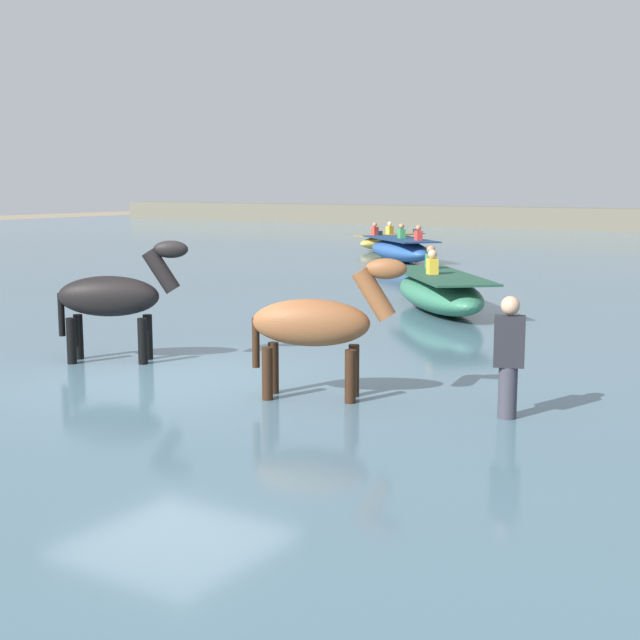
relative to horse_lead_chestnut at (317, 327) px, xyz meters
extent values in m
plane|color=#84755B|center=(-2.07, -0.23, -1.16)|extent=(120.00, 120.00, 0.00)
cube|color=#476675|center=(-2.07, 9.77, -1.00)|extent=(90.00, 90.00, 0.32)
ellipsoid|color=brown|center=(-0.07, -0.03, 0.05)|extent=(1.45, 0.98, 0.55)
cylinder|color=black|center=(0.30, 0.31, -0.69)|extent=(0.13, 0.13, 0.93)
cylinder|color=black|center=(0.44, 0.01, -0.69)|extent=(0.13, 0.13, 0.93)
cylinder|color=black|center=(-0.58, -0.07, -0.69)|extent=(0.13, 0.13, 0.93)
cylinder|color=black|center=(-0.45, -0.38, -0.69)|extent=(0.13, 0.13, 0.93)
cylinder|color=brown|center=(0.59, 0.26, 0.39)|extent=(0.55, 0.40, 0.63)
ellipsoid|color=brown|center=(0.72, 0.31, 0.68)|extent=(0.51, 0.37, 0.24)
cylinder|color=black|center=(-0.67, -0.29, -0.21)|extent=(0.09, 0.09, 0.59)
ellipsoid|color=black|center=(-3.62, 0.24, 0.08)|extent=(1.46, 1.16, 0.57)
cylinder|color=black|center=(-3.29, 0.64, -0.68)|extent=(0.13, 0.13, 0.96)
cylinder|color=black|center=(-3.11, 0.35, -0.68)|extent=(0.13, 0.13, 0.96)
cylinder|color=black|center=(-4.13, 0.12, -0.68)|extent=(0.13, 0.13, 0.96)
cylinder|color=black|center=(-3.95, -0.17, -0.68)|extent=(0.13, 0.13, 0.96)
cylinder|color=black|center=(-2.99, 0.63, 0.44)|extent=(0.56, 0.46, 0.65)
ellipsoid|color=black|center=(-2.87, 0.70, 0.74)|extent=(0.52, 0.43, 0.24)
cylinder|color=black|center=(-4.19, -0.12, -0.18)|extent=(0.09, 0.09, 0.61)
ellipsoid|color=#28518E|center=(-7.84, 16.97, -0.49)|extent=(3.87, 3.62, 0.70)
cube|color=navy|center=(-7.84, 16.97, -0.12)|extent=(3.72, 3.48, 0.04)
cube|color=black|center=(-9.29, 18.25, -0.05)|extent=(0.20, 0.20, 0.18)
cube|color=red|center=(-6.88, 16.35, 0.05)|extent=(0.31, 0.31, 0.30)
sphere|color=#A37556|center=(-6.88, 16.35, 0.29)|extent=(0.18, 0.18, 0.18)
cube|color=#388E51|center=(-7.81, 17.00, 0.05)|extent=(0.31, 0.31, 0.30)
sphere|color=#A37556|center=(-7.81, 17.00, 0.29)|extent=(0.18, 0.18, 0.18)
ellipsoid|color=#337556|center=(-1.89, 7.30, -0.50)|extent=(3.61, 3.89, 0.69)
cube|color=#1E4634|center=(-1.89, 7.30, -0.13)|extent=(3.47, 3.74, 0.04)
cube|color=#388E51|center=(-2.54, 8.24, 0.04)|extent=(0.31, 0.31, 0.30)
sphere|color=#A37556|center=(-2.54, 8.24, 0.28)|extent=(0.18, 0.18, 0.18)
cube|color=gold|center=(-2.00, 7.20, 0.04)|extent=(0.31, 0.31, 0.30)
sphere|color=tan|center=(-2.00, 7.20, 0.28)|extent=(0.18, 0.18, 0.18)
ellipsoid|color=gold|center=(-10.67, 21.55, -0.57)|extent=(1.60, 3.39, 0.54)
cube|color=olive|center=(-10.67, 21.55, -0.28)|extent=(1.54, 3.25, 0.04)
cube|color=black|center=(-10.36, 23.08, -0.21)|extent=(0.18, 0.15, 0.18)
cube|color=red|center=(-10.84, 20.66, -0.11)|extent=(0.23, 0.29, 0.30)
sphere|color=#A37556|center=(-10.84, 20.66, 0.13)|extent=(0.18, 0.18, 0.18)
cube|color=gold|center=(-10.69, 21.55, -0.11)|extent=(0.23, 0.29, 0.30)
sphere|color=beige|center=(-10.69, 21.55, 0.13)|extent=(0.18, 0.18, 0.18)
cylinder|color=#383842|center=(2.18, 0.35, -0.72)|extent=(0.20, 0.20, 0.88)
cube|color=#232328|center=(2.18, 0.35, -0.01)|extent=(0.37, 0.30, 0.54)
sphere|color=tan|center=(2.18, 0.35, 0.37)|extent=(0.20, 0.20, 0.20)
camera|label=1|loc=(5.46, -8.42, 1.62)|focal=49.66mm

